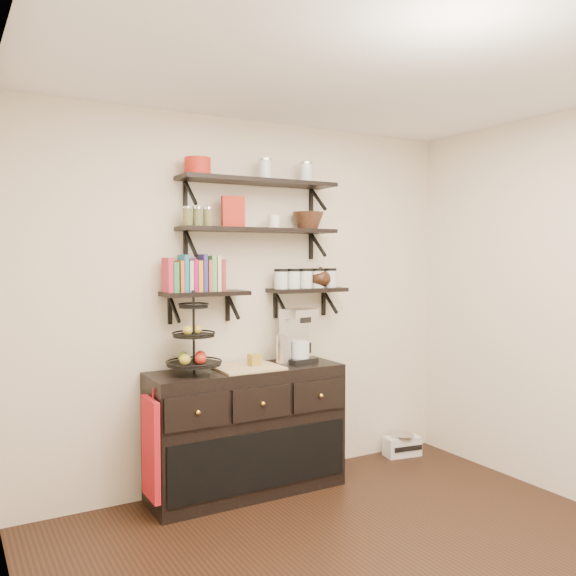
% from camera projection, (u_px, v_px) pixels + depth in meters
% --- Properties ---
extents(ceiling, '(3.50, 3.50, 0.02)m').
position_uv_depth(ceiling, '(408.00, 52.00, 2.99)').
color(ceiling, white).
rests_on(ceiling, back_wall).
extents(back_wall, '(3.50, 0.02, 2.70)m').
position_uv_depth(back_wall, '(251.00, 302.00, 4.58)').
color(back_wall, beige).
rests_on(back_wall, ground).
extents(left_wall, '(0.02, 3.50, 2.70)m').
position_uv_depth(left_wall, '(31.00, 353.00, 2.19)').
color(left_wall, beige).
rests_on(left_wall, ground).
extents(shelf_top, '(1.20, 0.27, 0.23)m').
position_uv_depth(shelf_top, '(259.00, 182.00, 4.42)').
color(shelf_top, black).
rests_on(shelf_top, back_wall).
extents(shelf_mid, '(1.20, 0.27, 0.23)m').
position_uv_depth(shelf_mid, '(259.00, 231.00, 4.44)').
color(shelf_mid, black).
rests_on(shelf_mid, back_wall).
extents(shelf_low_left, '(0.60, 0.25, 0.23)m').
position_uv_depth(shelf_low_left, '(205.00, 294.00, 4.26)').
color(shelf_low_left, black).
rests_on(shelf_low_left, back_wall).
extents(shelf_low_right, '(0.60, 0.25, 0.23)m').
position_uv_depth(shelf_low_right, '(307.00, 291.00, 4.68)').
color(shelf_low_right, black).
rests_on(shelf_low_right, back_wall).
extents(cookbooks, '(0.43, 0.15, 0.26)m').
position_uv_depth(cookbooks, '(198.00, 275.00, 4.23)').
color(cookbooks, '#B72842').
rests_on(cookbooks, shelf_low_left).
extents(glass_canisters, '(0.54, 0.10, 0.13)m').
position_uv_depth(glass_canisters, '(306.00, 280.00, 4.67)').
color(glass_canisters, silver).
rests_on(glass_canisters, shelf_low_right).
extents(sideboard, '(1.40, 0.50, 0.92)m').
position_uv_depth(sideboard, '(247.00, 430.00, 4.35)').
color(sideboard, black).
rests_on(sideboard, floor).
extents(fruit_stand, '(0.37, 0.37, 0.54)m').
position_uv_depth(fruit_stand, '(194.00, 346.00, 4.12)').
color(fruit_stand, black).
rests_on(fruit_stand, sideboard).
extents(candle, '(0.08, 0.08, 0.08)m').
position_uv_depth(candle, '(255.00, 360.00, 4.35)').
color(candle, olive).
rests_on(candle, sideboard).
extents(coffee_maker, '(0.25, 0.24, 0.40)m').
position_uv_depth(coffee_maker, '(297.00, 337.00, 4.55)').
color(coffee_maker, black).
rests_on(coffee_maker, sideboard).
extents(thermal_carafe, '(0.11, 0.11, 0.22)m').
position_uv_depth(thermal_carafe, '(284.00, 350.00, 4.44)').
color(thermal_carafe, silver).
rests_on(thermal_carafe, sideboard).
extents(apron, '(0.04, 0.28, 0.65)m').
position_uv_depth(apron, '(151.00, 449.00, 3.90)').
color(apron, '#AF121F').
rests_on(apron, sideboard).
extents(radio, '(0.32, 0.23, 0.18)m').
position_uv_depth(radio, '(402.00, 445.00, 5.17)').
color(radio, silver).
rests_on(radio, floor).
extents(recipe_box, '(0.17, 0.09, 0.22)m').
position_uv_depth(recipe_box, '(233.00, 212.00, 4.32)').
color(recipe_box, '#AD2113').
rests_on(recipe_box, shelf_mid).
extents(walnut_bowl, '(0.24, 0.24, 0.13)m').
position_uv_depth(walnut_bowl, '(308.00, 221.00, 4.64)').
color(walnut_bowl, black).
rests_on(walnut_bowl, shelf_mid).
extents(ramekins, '(0.09, 0.09, 0.10)m').
position_uv_depth(ramekins, '(274.00, 222.00, 4.49)').
color(ramekins, white).
rests_on(ramekins, shelf_mid).
extents(teapot, '(0.24, 0.19, 0.16)m').
position_uv_depth(teapot, '(320.00, 277.00, 4.73)').
color(teapot, black).
rests_on(teapot, shelf_low_right).
extents(red_pot, '(0.18, 0.18, 0.12)m').
position_uv_depth(red_pot, '(198.00, 167.00, 4.17)').
color(red_pot, '#AD2113').
rests_on(red_pot, shelf_top).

